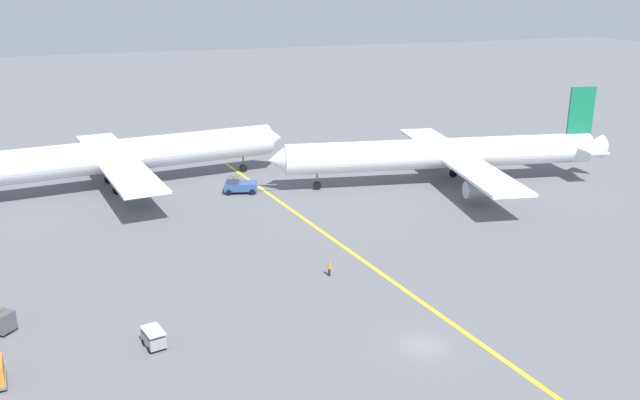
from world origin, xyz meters
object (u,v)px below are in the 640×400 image
(airliner_at_gate_left, at_px, (128,155))
(airliner_being_pushed, at_px, (445,154))
(pushback_tug, at_px, (240,185))
(gse_baggage_cart_trailing, at_px, (154,338))
(ground_crew_wing_walker_right, at_px, (329,268))

(airliner_at_gate_left, height_order, airliner_being_pushed, airliner_at_gate_left)
(airliner_at_gate_left, relative_size, pushback_tug, 6.39)
(airliner_being_pushed, height_order, gse_baggage_cart_trailing, airliner_being_pushed)
(pushback_tug, height_order, gse_baggage_cart_trailing, pushback_tug)
(airliner_at_gate_left, bearing_deg, pushback_tug, -31.85)
(ground_crew_wing_walker_right, bearing_deg, airliner_at_gate_left, 110.79)
(pushback_tug, distance_m, ground_crew_wing_walker_right, 34.43)
(airliner_at_gate_left, height_order, pushback_tug, airliner_at_gate_left)
(airliner_at_gate_left, distance_m, gse_baggage_cart_trailing, 52.82)
(ground_crew_wing_walker_right, bearing_deg, gse_baggage_cart_trailing, -157.71)
(airliner_at_gate_left, bearing_deg, airliner_being_pushed, -19.47)
(airliner_at_gate_left, height_order, gse_baggage_cart_trailing, airliner_at_gate_left)
(airliner_being_pushed, xyz_separation_m, pushback_tug, (-32.56, 7.32, -3.79))
(pushback_tug, bearing_deg, ground_crew_wing_walker_right, -88.15)
(airliner_at_gate_left, distance_m, airliner_being_pushed, 51.13)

